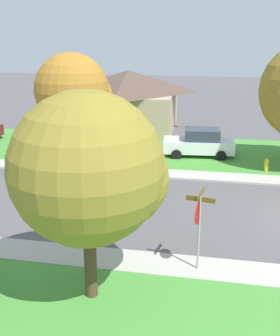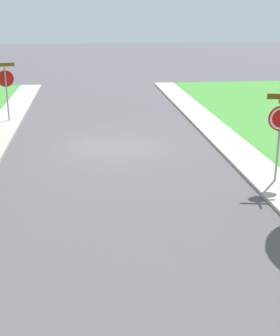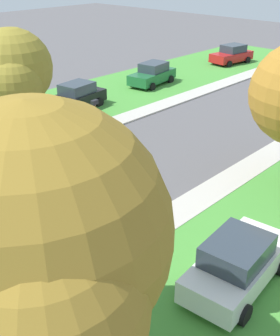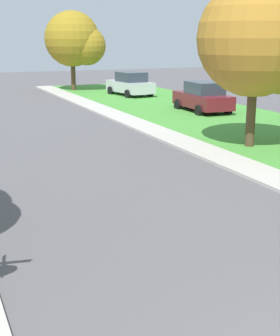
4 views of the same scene
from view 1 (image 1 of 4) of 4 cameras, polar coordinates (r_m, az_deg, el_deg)
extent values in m
cube|color=#B7B2A8|center=(24.14, -8.67, -0.03)|extent=(1.40, 56.00, 0.10)
cube|color=#479338|center=(28.43, -5.55, 2.80)|extent=(8.00, 56.00, 0.08)
cylinder|color=#9E9EA3|center=(13.58, 7.96, -8.92)|extent=(0.07, 0.07, 2.60)
cylinder|color=red|center=(13.27, 7.89, -5.99)|extent=(0.75, 0.16, 0.76)
cylinder|color=white|center=(13.27, 7.81, -5.98)|extent=(0.66, 0.12, 0.67)
cylinder|color=red|center=(13.27, 7.80, -5.98)|extent=(0.54, 0.10, 0.55)
cube|color=brown|center=(13.01, 8.22, -3.44)|extent=(0.91, 0.18, 0.16)
cube|color=brown|center=(13.08, 8.19, -4.22)|extent=(0.18, 0.91, 0.16)
cube|color=white|center=(26.40, 7.90, 3.03)|extent=(2.17, 4.44, 0.76)
cube|color=#2D3842|center=(26.24, 8.41, 4.53)|extent=(1.78, 2.23, 0.68)
cylinder|color=black|center=(25.62, 4.94, 1.79)|extent=(0.30, 0.66, 0.64)
cylinder|color=black|center=(27.35, 5.02, 2.83)|extent=(0.30, 0.66, 0.64)
cylinder|color=black|center=(25.72, 10.89, 1.60)|extent=(0.30, 0.66, 0.64)
cylinder|color=black|center=(27.45, 10.60, 2.64)|extent=(0.30, 0.66, 0.64)
cylinder|color=#4C3823|center=(25.83, -8.91, 4.07)|extent=(0.36, 0.36, 2.64)
sphere|color=#A57125|center=(25.32, -9.22, 10.34)|extent=(4.36, 4.36, 4.36)
sphere|color=#A57125|center=(26.10, -7.06, 9.44)|extent=(3.05, 3.05, 3.05)
cylinder|color=#4C3823|center=(12.30, -6.73, -12.15)|extent=(0.36, 0.36, 2.50)
sphere|color=olive|center=(11.20, -7.23, -0.06)|extent=(4.17, 4.17, 4.17)
sphere|color=olive|center=(12.06, -2.94, -1.25)|extent=(2.92, 2.92, 2.92)
cube|color=tan|center=(33.93, -1.53, 7.86)|extent=(8.69, 7.54, 3.00)
pyramid|color=brown|center=(33.61, -1.57, 11.73)|extent=(9.31, 8.16, 1.60)
cube|color=#51331E|center=(34.83, -7.45, 7.23)|extent=(1.00, 0.10, 2.10)
cylinder|color=gold|center=(24.20, 16.68, 0.19)|extent=(0.22, 0.22, 0.70)
sphere|color=gold|center=(24.09, 16.76, 1.03)|extent=(0.22, 0.22, 0.22)
cylinder|color=gold|center=(24.03, 16.73, 0.32)|extent=(0.10, 0.08, 0.08)
cylinder|color=gold|center=(24.30, 16.68, 0.52)|extent=(0.10, 0.08, 0.08)
camera|label=2|loc=(22.39, -26.20, 10.14)|focal=49.92mm
camera|label=3|loc=(31.75, 28.16, 19.43)|focal=46.00mm
camera|label=4|loc=(14.41, 40.23, 0.90)|focal=53.12mm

